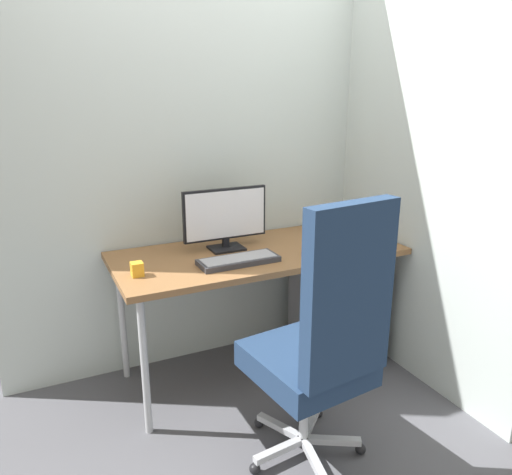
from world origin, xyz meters
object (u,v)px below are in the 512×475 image
Objects in this scene: keyboard at (238,260)px; notebook at (357,234)px; filing_cabinet at (336,308)px; mouse at (308,252)px; desk_clamp_accessory at (137,269)px; monitor at (225,217)px; office_chair at (322,341)px; pen_holder at (328,230)px.

keyboard reaches higher than notebook.
filing_cabinet is at bearing 166.13° from notebook.
desk_clamp_accessory reaches higher than mouse.
mouse is 0.49m from notebook.
monitor is 0.84m from notebook.
office_chair is at bearing -50.16° from desk_clamp_accessory.
pen_holder is at bearing 6.75° from desk_clamp_accessory.
pen_holder reaches higher than desk_clamp_accessory.
filing_cabinet is 1.21× the size of monitor.
pen_holder is at bearing 55.76° from office_chair.
filing_cabinet is at bearing 42.05° from mouse.
desk_clamp_accessory reaches higher than notebook.
office_chair is 0.72m from mouse.
desk_clamp_accessory is (-1.24, -0.11, 0.50)m from filing_cabinet.
pen_holder is 0.74× the size of notebook.
monitor is (-0.70, 0.10, 0.65)m from filing_cabinet.
mouse is 1.29× the size of desk_clamp_accessory.
pen_holder reaches higher than notebook.
monitor is at bearing 20.91° from desk_clamp_accessory.
filing_cabinet is 1.38× the size of keyboard.
monitor is (-0.05, 0.92, 0.32)m from office_chair.
desk_clamp_accessory is (-1.36, -0.09, 0.02)m from notebook.
notebook reaches higher than filing_cabinet.
keyboard is at bearing -177.14° from notebook.
desk_clamp_accessory is at bearing -173.25° from pen_holder.
keyboard is (-0.73, -0.15, 0.48)m from filing_cabinet.
notebook is (0.82, -0.12, -0.17)m from monitor.
mouse reaches higher than filing_cabinet.
office_chair is at bearing -82.95° from keyboard.
pen_holder reaches higher than filing_cabinet.
mouse is at bearing -140.37° from pen_holder.
office_chair reaches higher than keyboard.
notebook is (0.76, 0.81, 0.15)m from office_chair.
office_chair reaches higher than notebook.
office_chair is 2.56× the size of monitor.
monitor is at bearing 173.85° from pen_holder.
desk_clamp_accessory is (-1.18, -0.14, -0.02)m from pen_holder.
pen_holder is at bearing -6.15° from monitor.
office_chair reaches higher than desk_clamp_accessory.
office_chair is 1.12m from notebook.
keyboard is (-0.03, -0.25, -0.17)m from monitor.
office_chair is 2.93× the size of keyboard.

